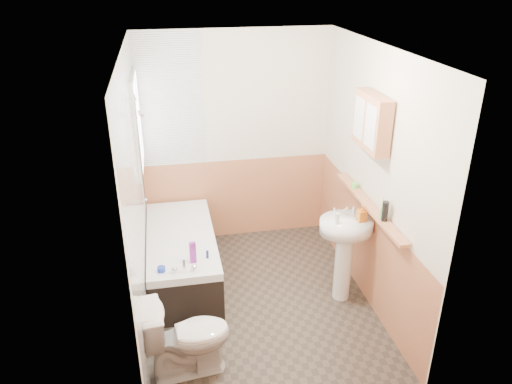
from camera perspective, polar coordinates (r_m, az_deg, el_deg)
floor at (r=5.20m, az=0.32°, el=-12.26°), size 2.80×2.80×0.00m
ceiling at (r=4.19m, az=0.40°, el=16.08°), size 2.80×2.80×0.00m
wall_back at (r=5.85m, az=-2.35°, el=6.03°), size 2.20×0.02×2.50m
wall_front at (r=3.36m, az=5.11°, el=-9.55°), size 2.20×0.02×2.50m
wall_left at (r=4.49m, az=-13.67°, el=-0.77°), size 0.02×2.80×2.50m
wall_right at (r=4.88m, az=13.26°, el=1.38°), size 0.02×2.80×2.50m
wainscot_right at (r=5.21m, az=12.23°, el=-6.22°), size 0.01×2.80×1.00m
wainscot_front at (r=3.85m, az=4.57°, el=-18.60°), size 2.20×0.01×1.00m
wainscot_back at (r=6.11m, az=-2.20°, el=-0.70°), size 2.20×0.01×1.00m
tile_cladding_left at (r=4.49m, az=-13.39°, el=-0.75°), size 0.01×2.80×2.50m
tile_return_back at (r=5.62m, az=-9.84°, el=10.23°), size 0.75×0.01×1.50m
window at (r=5.24m, az=-13.32°, el=7.69°), size 0.03×0.79×0.99m
bathtub at (r=5.43m, az=-8.46°, el=-7.20°), size 0.70×1.60×0.68m
shower_riser at (r=4.74m, az=-13.10°, el=5.60°), size 0.10×0.07×1.09m
toilet at (r=4.28m, az=-7.86°, el=-16.10°), size 0.76×0.48×0.70m
sink at (r=4.98m, az=10.13°, el=-5.71°), size 0.53×0.42×1.01m
pine_shelf at (r=4.84m, az=12.78°, el=-1.49°), size 0.10×1.52×0.03m
medicine_cabinet at (r=4.60m, az=13.07°, el=7.81°), size 0.14×0.55×0.50m
foam_can at (r=4.52m, az=14.54°, el=-2.14°), size 0.06×0.06×0.18m
green_bottle at (r=4.56m, az=14.28°, el=-1.64°), size 0.06×0.06×0.22m
black_jar at (r=5.14m, az=11.21°, el=0.75°), size 0.10×0.10×0.05m
soap_bottle at (r=4.83m, az=11.96°, el=-2.86°), size 0.09×0.18×0.08m
clear_bottle at (r=4.73m, az=9.28°, el=-3.03°), size 0.05×0.05×0.11m
blue_gel at (r=4.77m, az=-7.24°, el=-6.87°), size 0.06×0.04×0.22m
cream_jar at (r=4.73m, az=-10.76°, el=-8.66°), size 0.09×0.09×0.05m
orange_bottle at (r=4.86m, az=-5.57°, el=-7.11°), size 0.03×0.03×0.08m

